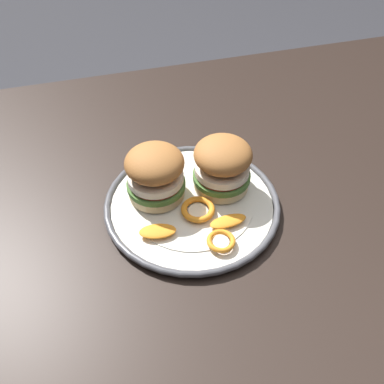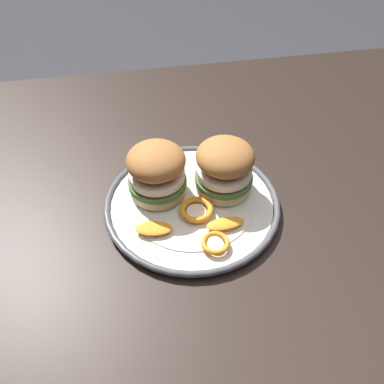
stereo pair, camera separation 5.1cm
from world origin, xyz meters
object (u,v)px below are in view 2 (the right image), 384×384
Objects in this scene: dinner_plate at (192,204)px; sandwich_half_right at (225,167)px; dining_table at (215,226)px; sandwich_half_left at (157,171)px.

dinner_plate is 0.09m from sandwich_half_right.
dining_table is 11.10× the size of sandwich_half_right.
sandwich_half_left is 0.91× the size of sandwich_half_right.
sandwich_half_right is (0.06, 0.02, 0.06)m from dinner_plate.
dining_table is 12.20× the size of sandwich_half_left.
sandwich_half_left is (-0.11, 0.01, 0.16)m from dining_table.
dining_table is 0.19m from sandwich_half_left.
dining_table is at bearing -5.58° from sandwich_half_left.
dinner_plate is 0.09m from sandwich_half_left.
dining_table is 0.16m from sandwich_half_right.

